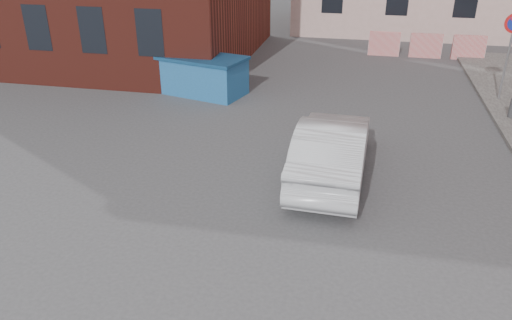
# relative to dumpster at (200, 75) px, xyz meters

# --- Properties ---
(ground) EXTENTS (120.00, 120.00, 0.00)m
(ground) POSITION_rel_dumpster_xyz_m (3.52, -8.41, -0.63)
(ground) COLOR #38383A
(ground) RESTS_ON ground
(no_parking_sign) EXTENTS (0.60, 0.09, 2.65)m
(no_parking_sign) POSITION_rel_dumpster_xyz_m (9.52, 1.08, 1.39)
(no_parking_sign) COLOR gray
(no_parking_sign) RESTS_ON sidewalk
(barriers) EXTENTS (4.70, 0.18, 1.00)m
(barriers) POSITION_rel_dumpster_xyz_m (7.72, 6.59, -0.13)
(barriers) COLOR red
(barriers) RESTS_ON ground
(dumpster) EXTENTS (3.27, 2.25, 1.25)m
(dumpster) POSITION_rel_dumpster_xyz_m (0.00, 0.00, 0.00)
(dumpster) COLOR #2161A0
(dumpster) RESTS_ON ground
(silver_car) EXTENTS (1.59, 4.22, 1.38)m
(silver_car) POSITION_rel_dumpster_xyz_m (4.72, -5.20, 0.06)
(silver_car) COLOR #B7B9C0
(silver_car) RESTS_ON ground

